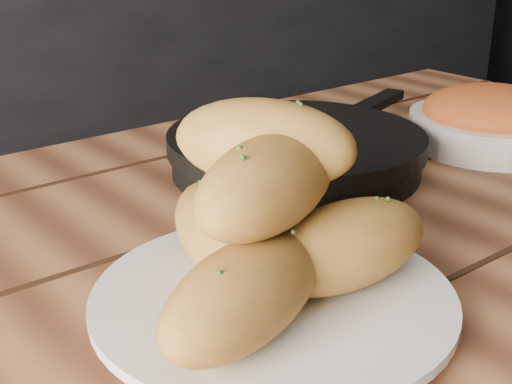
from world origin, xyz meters
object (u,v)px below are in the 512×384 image
Objects in this scene: bowl at (492,120)px; skillet at (297,150)px; bread_rolls at (270,220)px; table at (278,371)px; plate at (273,302)px.

skillet is at bearing 161.37° from bowl.
bread_rolls is 0.49m from bowl.
bowl is (0.42, 0.09, 0.13)m from table.
skillet reaches higher than plate.
bowl reaches higher than table.
skillet is at bearing 44.63° from bread_rolls.
plate is 0.64× the size of skillet.
skillet is (0.17, 0.17, 0.13)m from table.
table is at bearing -168.36° from bowl.
plate is 0.07m from bread_rolls.
bowl is (0.25, -0.08, 0.01)m from skillet.
bread_rolls is 1.28× the size of bowl.
bread_rolls is (-0.05, -0.05, 0.18)m from table.
plate reaches higher than table.
bread_rolls reaches higher than skillet.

